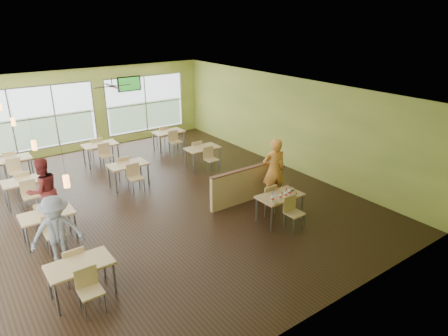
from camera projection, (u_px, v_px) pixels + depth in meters
The scene contains 20 objects.
room at pixel (156, 149), 11.27m from camera, with size 12.00×12.04×3.20m.
window_bays at pixel (33, 143), 12.20m from camera, with size 9.24×10.24×2.38m.
main_table at pixel (280, 199), 10.45m from camera, with size 1.22×1.52×0.87m.
half_wall_divider at pixel (245, 185), 11.58m from camera, with size 2.40×0.14×1.04m.
dining_tables at pixel (103, 170), 12.35m from camera, with size 6.92×8.72×0.87m.
pendant_lights at pixel (23, 133), 9.73m from camera, with size 0.11×7.31×0.86m.
ceiling_fan at pixel (112, 86), 13.04m from camera, with size 1.25×1.25×0.29m.
tv_backwall at pixel (129, 84), 16.39m from camera, with size 1.00×0.07×0.60m.
man_plaid at pixel (274, 170), 11.47m from camera, with size 0.70×0.46×1.91m, color #F65C1B.
patron_maroon at pixel (43, 191), 10.35m from camera, with size 0.86×0.67×1.76m, color maroon.
patron_grey at pixel (57, 232), 8.47m from camera, with size 1.08×0.62×1.68m, color slate.
cup_blue at pixel (272, 198), 10.05m from camera, with size 0.10×0.10×0.37m.
cup_yellow at pixel (280, 196), 10.18m from camera, with size 0.09×0.09×0.33m.
cup_red_near at pixel (286, 194), 10.28m from camera, with size 0.10×0.10×0.36m.
cup_red_far at pixel (289, 192), 10.42m from camera, with size 0.11×0.11×0.38m.
food_basket at pixel (290, 189), 10.68m from camera, with size 0.23×0.23×0.05m.
ketchup_cup at pixel (296, 193), 10.48m from camera, with size 0.05×0.05×0.02m, color #AA160F.
wrapper_left at pixel (275, 203), 9.93m from camera, with size 0.17×0.15×0.04m, color #A88951.
wrapper_mid at pixel (279, 193), 10.49m from camera, with size 0.18×0.16×0.04m, color #A88951.
wrapper_right at pixel (292, 195), 10.36m from camera, with size 0.14×0.13×0.04m, color #A88951.
Camera 1 is at (-4.71, -9.79, 5.21)m, focal length 32.00 mm.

